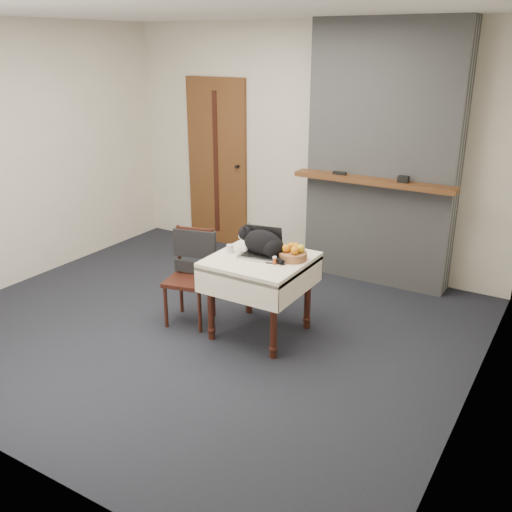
{
  "coord_description": "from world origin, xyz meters",
  "views": [
    {
      "loc": [
        2.75,
        -3.64,
        2.36
      ],
      "look_at": [
        0.49,
        0.09,
        0.73
      ],
      "focal_mm": 40.0,
      "sensor_mm": 36.0,
      "label": 1
    }
  ],
  "objects_px": {
    "door": "(217,163)",
    "side_table": "(260,270)",
    "cream_jar": "(230,249)",
    "fruit_basket": "(293,253)",
    "chair": "(192,262)",
    "cat": "(263,243)",
    "laptop": "(261,248)",
    "pill_bottle": "(275,260)"
  },
  "relations": [
    {
      "from": "chair",
      "to": "fruit_basket",
      "type": "bearing_deg",
      "value": -4.15
    },
    {
      "from": "side_table",
      "to": "chair",
      "type": "distance_m",
      "value": 0.67
    },
    {
      "from": "laptop",
      "to": "cat",
      "type": "bearing_deg",
      "value": -14.84
    },
    {
      "from": "cat",
      "to": "fruit_basket",
      "type": "bearing_deg",
      "value": 12.64
    },
    {
      "from": "door",
      "to": "pill_bottle",
      "type": "height_order",
      "value": "door"
    },
    {
      "from": "laptop",
      "to": "chair",
      "type": "relative_size",
      "value": 0.43
    },
    {
      "from": "laptop",
      "to": "cat",
      "type": "xyz_separation_m",
      "value": [
        0.02,
        -0.0,
        0.05
      ]
    },
    {
      "from": "door",
      "to": "side_table",
      "type": "height_order",
      "value": "door"
    },
    {
      "from": "cream_jar",
      "to": "laptop",
      "type": "bearing_deg",
      "value": 19.26
    },
    {
      "from": "door",
      "to": "side_table",
      "type": "xyz_separation_m",
      "value": [
        1.7,
        -1.83,
        -0.41
      ]
    },
    {
      "from": "side_table",
      "to": "chair",
      "type": "bearing_deg",
      "value": -175.65
    },
    {
      "from": "door",
      "to": "side_table",
      "type": "bearing_deg",
      "value": -47.13
    },
    {
      "from": "cream_jar",
      "to": "fruit_basket",
      "type": "height_order",
      "value": "fruit_basket"
    },
    {
      "from": "cat",
      "to": "pill_bottle",
      "type": "bearing_deg",
      "value": -32.55
    },
    {
      "from": "laptop",
      "to": "chair",
      "type": "bearing_deg",
      "value": 178.75
    },
    {
      "from": "side_table",
      "to": "fruit_basket",
      "type": "bearing_deg",
      "value": 22.11
    },
    {
      "from": "door",
      "to": "pill_bottle",
      "type": "relative_size",
      "value": 30.48
    },
    {
      "from": "laptop",
      "to": "fruit_basket",
      "type": "relative_size",
      "value": 1.58
    },
    {
      "from": "cream_jar",
      "to": "cat",
      "type": "bearing_deg",
      "value": 17.37
    },
    {
      "from": "fruit_basket",
      "to": "chair",
      "type": "bearing_deg",
      "value": -170.57
    },
    {
      "from": "chair",
      "to": "cat",
      "type": "bearing_deg",
      "value": -4.21
    },
    {
      "from": "door",
      "to": "side_table",
      "type": "relative_size",
      "value": 2.56
    },
    {
      "from": "laptop",
      "to": "cream_jar",
      "type": "relative_size",
      "value": 5.33
    },
    {
      "from": "door",
      "to": "laptop",
      "type": "xyz_separation_m",
      "value": [
        1.67,
        -1.77,
        -0.24
      ]
    },
    {
      "from": "fruit_basket",
      "to": "pill_bottle",
      "type": "bearing_deg",
      "value": -113.62
    },
    {
      "from": "cream_jar",
      "to": "fruit_basket",
      "type": "relative_size",
      "value": 0.3
    },
    {
      "from": "cream_jar",
      "to": "door",
      "type": "bearing_deg",
      "value": 127.36
    },
    {
      "from": "laptop",
      "to": "fruit_basket",
      "type": "xyz_separation_m",
      "value": [
        0.28,
        0.04,
        -0.01
      ]
    },
    {
      "from": "pill_bottle",
      "to": "chair",
      "type": "bearing_deg",
      "value": 178.64
    },
    {
      "from": "door",
      "to": "side_table",
      "type": "distance_m",
      "value": 2.53
    },
    {
      "from": "laptop",
      "to": "chair",
      "type": "xyz_separation_m",
      "value": [
        -0.64,
        -0.11,
        -0.22
      ]
    },
    {
      "from": "cream_jar",
      "to": "pill_bottle",
      "type": "relative_size",
      "value": 1.05
    },
    {
      "from": "fruit_basket",
      "to": "cream_jar",
      "type": "bearing_deg",
      "value": -166.32
    },
    {
      "from": "pill_bottle",
      "to": "fruit_basket",
      "type": "bearing_deg",
      "value": 66.38
    },
    {
      "from": "laptop",
      "to": "door",
      "type": "bearing_deg",
      "value": 122.21
    },
    {
      "from": "laptop",
      "to": "pill_bottle",
      "type": "height_order",
      "value": "laptop"
    },
    {
      "from": "door",
      "to": "fruit_basket",
      "type": "relative_size",
      "value": 8.61
    },
    {
      "from": "side_table",
      "to": "cream_jar",
      "type": "bearing_deg",
      "value": -174.41
    },
    {
      "from": "pill_bottle",
      "to": "fruit_basket",
      "type": "xyz_separation_m",
      "value": [
        0.08,
        0.17,
        0.02
      ]
    },
    {
      "from": "laptop",
      "to": "fruit_basket",
      "type": "height_order",
      "value": "laptop"
    },
    {
      "from": "chair",
      "to": "cream_jar",
      "type": "bearing_deg",
      "value": -10.13
    },
    {
      "from": "side_table",
      "to": "cream_jar",
      "type": "height_order",
      "value": "cream_jar"
    }
  ]
}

